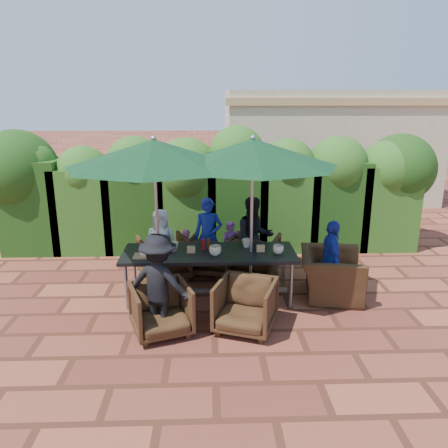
{
  "coord_description": "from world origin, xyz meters",
  "views": [
    {
      "loc": [
        -0.06,
        -6.23,
        2.91
      ],
      "look_at": [
        0.18,
        0.4,
        1.04
      ],
      "focal_mm": 35.0,
      "sensor_mm": 36.0,
      "label": 1
    }
  ],
  "objects_px": {
    "dining_table": "(209,256)",
    "chair_far_right": "(255,253)",
    "chair_end_right": "(331,267)",
    "chair_near_right": "(245,303)",
    "chair_far_left": "(164,255)",
    "chair_near_left": "(161,307)",
    "chair_far_mid": "(211,253)",
    "umbrella_left": "(154,154)",
    "umbrella_right": "(253,153)"
  },
  "relations": [
    {
      "from": "dining_table",
      "to": "chair_far_right",
      "type": "height_order",
      "value": "chair_far_right"
    },
    {
      "from": "chair_end_right",
      "to": "chair_near_right",
      "type": "bearing_deg",
      "value": 136.38
    },
    {
      "from": "dining_table",
      "to": "chair_near_right",
      "type": "relative_size",
      "value": 3.42
    },
    {
      "from": "chair_far_left",
      "to": "chair_near_left",
      "type": "relative_size",
      "value": 1.08
    },
    {
      "from": "chair_far_left",
      "to": "dining_table",
      "type": "bearing_deg",
      "value": 112.38
    },
    {
      "from": "chair_far_mid",
      "to": "chair_end_right",
      "type": "bearing_deg",
      "value": 163.66
    },
    {
      "from": "umbrella_left",
      "to": "chair_near_left",
      "type": "height_order",
      "value": "umbrella_left"
    },
    {
      "from": "chair_far_right",
      "to": "chair_far_mid",
      "type": "bearing_deg",
      "value": 12.83
    },
    {
      "from": "chair_far_left",
      "to": "chair_far_mid",
      "type": "height_order",
      "value": "chair_far_left"
    },
    {
      "from": "umbrella_right",
      "to": "chair_near_left",
      "type": "distance_m",
      "value": 2.45
    },
    {
      "from": "chair_far_right",
      "to": "chair_end_right",
      "type": "distance_m",
      "value": 1.4
    },
    {
      "from": "chair_near_right",
      "to": "chair_end_right",
      "type": "height_order",
      "value": "chair_end_right"
    },
    {
      "from": "umbrella_right",
      "to": "chair_far_left",
      "type": "distance_m",
      "value": 2.44
    },
    {
      "from": "umbrella_right",
      "to": "chair_near_left",
      "type": "height_order",
      "value": "umbrella_right"
    },
    {
      "from": "chair_near_left",
      "to": "chair_far_mid",
      "type": "bearing_deg",
      "value": 52.67
    },
    {
      "from": "chair_near_right",
      "to": "chair_far_left",
      "type": "bearing_deg",
      "value": 144.2
    },
    {
      "from": "dining_table",
      "to": "chair_near_left",
      "type": "distance_m",
      "value": 1.24
    },
    {
      "from": "chair_end_right",
      "to": "umbrella_right",
      "type": "bearing_deg",
      "value": 102.81
    },
    {
      "from": "umbrella_right",
      "to": "chair_end_right",
      "type": "height_order",
      "value": "umbrella_right"
    },
    {
      "from": "chair_far_mid",
      "to": "chair_near_left",
      "type": "bearing_deg",
      "value": 84.18
    },
    {
      "from": "chair_far_mid",
      "to": "chair_near_left",
      "type": "relative_size",
      "value": 0.99
    },
    {
      "from": "chair_near_left",
      "to": "chair_near_right",
      "type": "distance_m",
      "value": 1.09
    },
    {
      "from": "umbrella_left",
      "to": "chair_near_right",
      "type": "height_order",
      "value": "umbrella_left"
    },
    {
      "from": "umbrella_right",
      "to": "chair_end_right",
      "type": "bearing_deg",
      "value": 2.46
    },
    {
      "from": "dining_table",
      "to": "chair_near_left",
      "type": "bearing_deg",
      "value": -121.39
    },
    {
      "from": "dining_table",
      "to": "chair_far_left",
      "type": "bearing_deg",
      "value": 132.6
    },
    {
      "from": "dining_table",
      "to": "chair_near_left",
      "type": "xyz_separation_m",
      "value": [
        -0.62,
        -1.02,
        -0.31
      ]
    },
    {
      "from": "chair_far_mid",
      "to": "chair_end_right",
      "type": "distance_m",
      "value": 2.09
    },
    {
      "from": "chair_far_right",
      "to": "chair_near_right",
      "type": "xyz_separation_m",
      "value": [
        -0.32,
        -1.9,
        -0.02
      ]
    },
    {
      "from": "umbrella_left",
      "to": "chair_far_right",
      "type": "height_order",
      "value": "umbrella_left"
    },
    {
      "from": "chair_far_left",
      "to": "chair_near_right",
      "type": "bearing_deg",
      "value": 104.1
    },
    {
      "from": "chair_far_right",
      "to": "chair_near_left",
      "type": "height_order",
      "value": "chair_far_right"
    },
    {
      "from": "umbrella_left",
      "to": "chair_near_left",
      "type": "xyz_separation_m",
      "value": [
        0.12,
        -0.96,
        -1.85
      ]
    },
    {
      "from": "dining_table",
      "to": "chair_end_right",
      "type": "bearing_deg",
      "value": 1.33
    },
    {
      "from": "umbrella_right",
      "to": "chair_end_right",
      "type": "distance_m",
      "value": 2.15
    },
    {
      "from": "umbrella_left",
      "to": "chair_near_right",
      "type": "bearing_deg",
      "value": -37.03
    },
    {
      "from": "chair_far_left",
      "to": "chair_near_left",
      "type": "xyz_separation_m",
      "value": [
        0.15,
        -1.86,
        -0.03
      ]
    },
    {
      "from": "chair_near_left",
      "to": "chair_near_right",
      "type": "bearing_deg",
      "value": -17.27
    },
    {
      "from": "chair_near_left",
      "to": "chair_end_right",
      "type": "height_order",
      "value": "chair_end_right"
    },
    {
      "from": "chair_near_right",
      "to": "chair_far_right",
      "type": "bearing_deg",
      "value": 100.37
    },
    {
      "from": "umbrella_left",
      "to": "chair_far_mid",
      "type": "bearing_deg",
      "value": 54.6
    },
    {
      "from": "umbrella_right",
      "to": "chair_far_mid",
      "type": "xyz_separation_m",
      "value": [
        -0.6,
        1.04,
        -1.85
      ]
    },
    {
      "from": "dining_table",
      "to": "umbrella_right",
      "type": "xyz_separation_m",
      "value": [
        0.63,
        -0.01,
        1.54
      ]
    },
    {
      "from": "chair_far_left",
      "to": "chair_near_right",
      "type": "distance_m",
      "value": 2.2
    },
    {
      "from": "dining_table",
      "to": "chair_end_right",
      "type": "distance_m",
      "value": 1.88
    },
    {
      "from": "chair_far_mid",
      "to": "chair_near_right",
      "type": "relative_size",
      "value": 0.97
    },
    {
      "from": "umbrella_right",
      "to": "chair_far_right",
      "type": "height_order",
      "value": "umbrella_right"
    },
    {
      "from": "chair_far_mid",
      "to": "chair_far_right",
      "type": "xyz_separation_m",
      "value": [
        0.76,
        -0.1,
        0.03
      ]
    },
    {
      "from": "umbrella_left",
      "to": "umbrella_right",
      "type": "height_order",
      "value": "same"
    },
    {
      "from": "chair_far_left",
      "to": "chair_end_right",
      "type": "xyz_separation_m",
      "value": [
        2.64,
        -0.79,
        0.06
      ]
    }
  ]
}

